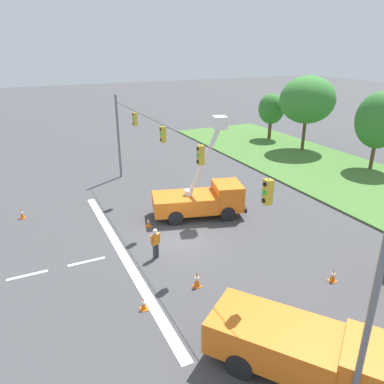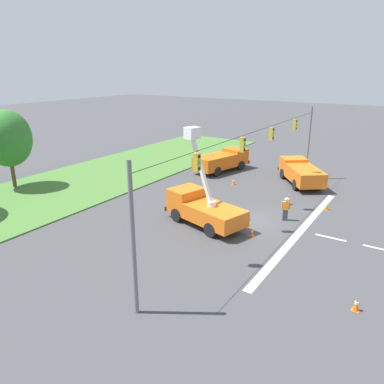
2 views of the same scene
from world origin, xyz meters
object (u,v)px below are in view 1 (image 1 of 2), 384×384
Objects in this scene: traffic_cone_foreground_left at (144,304)px; traffic_cone_near_bucket at (333,275)px; utility_truck_bucket_lift at (202,198)px; traffic_cone_mid_left at (197,279)px; utility_truck_support_near at (304,349)px; road_worker at (155,242)px; traffic_cone_mid_right at (148,222)px; tree_west at (308,100)px; tree_centre at (379,120)px; traffic_cone_foreground_right at (22,213)px; tree_far_west at (271,109)px.

traffic_cone_foreground_left is 0.88× the size of traffic_cone_near_bucket.
traffic_cone_near_bucket is (9.72, 2.37, -0.98)m from utility_truck_bucket_lift.
traffic_cone_foreground_left is at bearing -80.60° from traffic_cone_mid_left.
road_worker is at bearing -168.82° from utility_truck_support_near.
road_worker reaches higher than traffic_cone_mid_right.
tree_west is 8.37m from tree_centre.
tree_centre is at bearing 85.02° from traffic_cone_foreground_right.
traffic_cone_foreground_right is 1.20× the size of traffic_cone_mid_right.
traffic_cone_foreground_left is at bearing -69.03° from tree_centre.
utility_truck_support_near is 9.87m from road_worker.
traffic_cone_near_bucket is at bearing -54.34° from tree_centre.
traffic_cone_mid_right is (-3.82, 0.91, -0.71)m from road_worker.
utility_truck_support_near is 6.51m from traffic_cone_near_bucket.
traffic_cone_mid_left is (9.44, -23.00, -4.24)m from tree_centre.
tree_west is 27.26m from road_worker.
traffic_cone_near_bucket is at bearing 32.72° from traffic_cone_mid_right.
utility_truck_bucket_lift reaches higher than traffic_cone_mid_right.
utility_truck_support_near is (23.97, -20.85, -4.38)m from tree_west.
road_worker is 2.93× the size of traffic_cone_mid_right.
tree_far_west is at bearing -174.94° from tree_centre.
utility_truck_support_near is (13.48, -2.89, -0.17)m from utility_truck_bucket_lift.
tree_west is 13.05× the size of traffic_cone_foreground_left.
traffic_cone_near_bucket is (-3.75, 5.26, -0.82)m from utility_truck_support_near.
tree_centre reaches higher than traffic_cone_foreground_right.
traffic_cone_foreground_right is (-12.56, -4.41, 0.06)m from traffic_cone_foreground_left.
traffic_cone_mid_right is at bearing 166.58° from road_worker.
utility_truck_bucket_lift reaches higher than road_worker.
utility_truck_bucket_lift is at bearing 66.51° from traffic_cone_foreground_right.
traffic_cone_mid_right is (4.87, 7.36, -0.07)m from traffic_cone_foreground_right.
tree_west reaches higher than tree_centre.
traffic_cone_mid_right is at bearing -147.28° from traffic_cone_near_bucket.
tree_centre is 20.98m from traffic_cone_near_bucket.
tree_far_west is 31.43m from traffic_cone_foreground_right.
tree_west is at bearing 122.12° from road_worker.
tree_far_west is at bearing 145.30° from utility_truck_support_near.
road_worker is (-9.68, -1.91, -0.16)m from utility_truck_support_near.
tree_centre is 24.88m from road_worker.
tree_west is 28.62m from traffic_cone_mid_left.
utility_truck_support_near reaches higher than traffic_cone_mid_left.
traffic_cone_mid_left reaches higher than traffic_cone_near_bucket.
tree_west is at bearing 115.61° from traffic_cone_mid_right.
utility_truck_support_near is 9.76× the size of traffic_cone_near_bucket.
tree_far_west is 7.70× the size of traffic_cone_foreground_right.
tree_centre reaches higher than traffic_cone_mid_left.
traffic_cone_foreground_right is at bearing -68.38° from tree_far_west.
traffic_cone_foreground_right is at bearing -155.53° from utility_truck_support_near.
utility_truck_bucket_lift reaches higher than traffic_cone_near_bucket.
traffic_cone_mid_left is (17.69, -21.90, -5.12)m from tree_west.
traffic_cone_foreground_left is (9.92, -25.89, -4.36)m from tree_centre.
traffic_cone_foreground_left is 1.02× the size of traffic_cone_mid_right.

